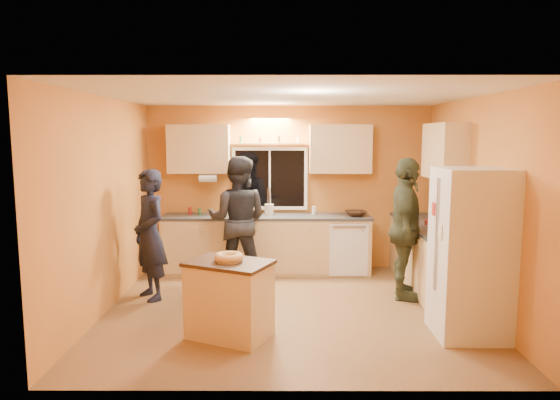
{
  "coord_description": "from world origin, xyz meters",
  "views": [
    {
      "loc": [
        -0.11,
        -5.96,
        2.14
      ],
      "look_at": [
        -0.13,
        0.4,
        1.31
      ],
      "focal_mm": 32.0,
      "sensor_mm": 36.0,
      "label": 1
    }
  ],
  "objects_px": {
    "person_center": "(238,220)",
    "refrigerator": "(471,253)",
    "person_left": "(150,235)",
    "island": "(229,299)",
    "person_right": "(405,229)"
  },
  "relations": [
    {
      "from": "island",
      "to": "person_left",
      "type": "relative_size",
      "value": 0.59
    },
    {
      "from": "island",
      "to": "refrigerator",
      "type": "bearing_deg",
      "value": 26.13
    },
    {
      "from": "person_left",
      "to": "person_center",
      "type": "relative_size",
      "value": 0.93
    },
    {
      "from": "island",
      "to": "person_center",
      "type": "bearing_deg",
      "value": 117.23
    },
    {
      "from": "person_center",
      "to": "island",
      "type": "bearing_deg",
      "value": 99.61
    },
    {
      "from": "refrigerator",
      "to": "person_center",
      "type": "relative_size",
      "value": 0.98
    },
    {
      "from": "refrigerator",
      "to": "person_left",
      "type": "height_order",
      "value": "refrigerator"
    },
    {
      "from": "person_right",
      "to": "person_left",
      "type": "bearing_deg",
      "value": 102.3
    },
    {
      "from": "person_center",
      "to": "person_right",
      "type": "distance_m",
      "value": 2.36
    },
    {
      "from": "person_center",
      "to": "refrigerator",
      "type": "bearing_deg",
      "value": 150.81
    },
    {
      "from": "island",
      "to": "person_right",
      "type": "distance_m",
      "value": 2.57
    },
    {
      "from": "person_left",
      "to": "person_center",
      "type": "bearing_deg",
      "value": 86.99
    },
    {
      "from": "refrigerator",
      "to": "person_center",
      "type": "height_order",
      "value": "person_center"
    },
    {
      "from": "refrigerator",
      "to": "island",
      "type": "bearing_deg",
      "value": -178.79
    },
    {
      "from": "island",
      "to": "person_left",
      "type": "xyz_separation_m",
      "value": [
        -1.16,
        1.26,
        0.44
      ]
    }
  ]
}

